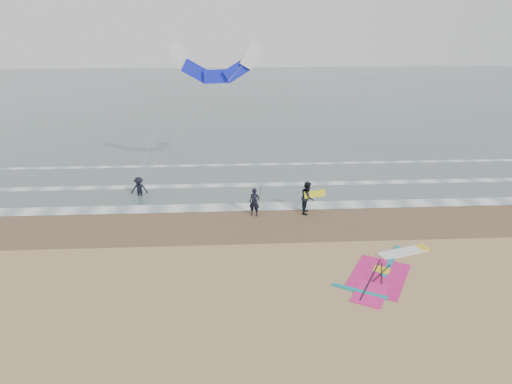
{
  "coord_description": "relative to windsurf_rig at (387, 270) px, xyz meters",
  "views": [
    {
      "loc": [
        -2.97,
        -16.71,
        10.57
      ],
      "look_at": [
        -1.73,
        5.0,
        2.2
      ],
      "focal_mm": 32.0,
      "sensor_mm": 36.0,
      "label": 1
    }
  ],
  "objects": [
    {
      "name": "carried_kiteboard",
      "position": [
        -2.13,
        6.48,
        1.16
      ],
      "size": [
        1.3,
        0.51,
        0.39
      ],
      "color": "yellow",
      "rests_on": "ground"
    },
    {
      "name": "surf_kite",
      "position": [
        -7.69,
        12.19,
        7.65
      ],
      "size": [
        7.97,
        2.73,
        8.2
      ],
      "color": "white",
      "rests_on": "ground"
    },
    {
      "name": "held_pole",
      "position": [
        -5.28,
        6.34,
        1.16
      ],
      "size": [
        0.17,
        0.86,
        1.82
      ],
      "color": "black",
      "rests_on": "ground"
    },
    {
      "name": "person_walking",
      "position": [
        -2.53,
        6.58,
        0.91
      ],
      "size": [
        0.9,
        1.05,
        1.89
      ],
      "primitive_type": "imported",
      "rotation": [
        0.0,
        0.0,
        1.35
      ],
      "color": "black",
      "rests_on": "ground"
    },
    {
      "name": "windsurf_rig",
      "position": [
        0.0,
        0.0,
        0.0
      ],
      "size": [
        5.38,
        5.1,
        0.13
      ],
      "color": "white",
      "rests_on": "ground"
    },
    {
      "name": "person_wading",
      "position": [
        -12.63,
        9.71,
        0.78
      ],
      "size": [
        1.07,
        0.64,
        1.63
      ],
      "primitive_type": "imported",
      "rotation": [
        0.0,
        0.0,
        -0.03
      ],
      "color": "black",
      "rests_on": "ground"
    },
    {
      "name": "foam_waterline",
      "position": [
        -3.86,
        9.79,
        -0.0
      ],
      "size": [
        120.0,
        9.15,
        0.02
      ],
      "color": "white",
      "rests_on": "ground"
    },
    {
      "name": "person_standing",
      "position": [
        -5.58,
        6.34,
        0.78
      ],
      "size": [
        0.67,
        0.52,
        1.63
      ],
      "primitive_type": "imported",
      "rotation": [
        0.0,
        0.0,
        -0.25
      ],
      "color": "black",
      "rests_on": "ground"
    },
    {
      "name": "sea_water",
      "position": [
        -3.86,
        47.35,
        -0.02
      ],
      "size": [
        120.0,
        80.0,
        0.02
      ],
      "primitive_type": "cube",
      "color": "#47605E",
      "rests_on": "ground"
    },
    {
      "name": "ground",
      "position": [
        -3.86,
        -0.65,
        -0.03
      ],
      "size": [
        120.0,
        120.0,
        0.0
      ],
      "primitive_type": "plane",
      "color": "tan",
      "rests_on": "ground"
    },
    {
      "name": "wet_sand_band",
      "position": [
        -3.86,
        5.35,
        -0.03
      ],
      "size": [
        120.0,
        5.0,
        0.01
      ],
      "primitive_type": "cube",
      "color": "brown",
      "rests_on": "ground"
    }
  ]
}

